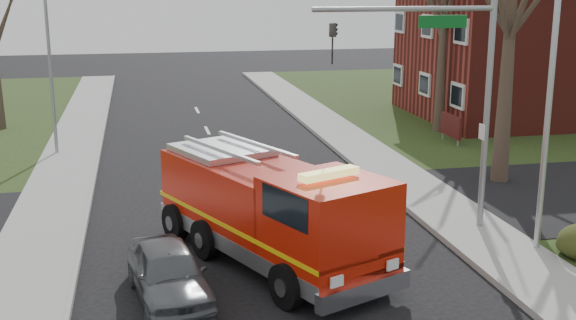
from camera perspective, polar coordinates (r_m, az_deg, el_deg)
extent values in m
plane|color=black|center=(19.04, -1.01, -8.35)|extent=(120.00, 120.00, 0.00)
cube|color=gray|center=(21.00, 15.96, -6.53)|extent=(2.40, 80.00, 0.15)
cube|color=gray|center=(18.95, -20.00, -9.11)|extent=(2.40, 80.00, 0.15)
cube|color=maroon|center=(41.93, 20.53, 7.95)|extent=(15.00, 10.00, 7.00)
cube|color=silver|center=(38.62, 10.77, 5.90)|extent=(0.12, 1.40, 1.20)
cube|color=#481110|center=(33.45, 12.75, 2.68)|extent=(0.12, 2.00, 1.00)
cylinder|color=gray|center=(32.83, 13.28, 1.64)|extent=(0.08, 0.08, 0.90)
cylinder|color=gray|center=(34.25, 12.16, 2.20)|extent=(0.08, 0.08, 0.90)
cone|color=#3F3225|center=(26.62, 17.19, 10.69)|extent=(0.64, 0.64, 12.00)
cone|color=#3F3225|center=(35.39, 12.19, 10.41)|extent=(0.56, 0.56, 10.50)
cylinder|color=gray|center=(21.55, 15.42, 3.21)|extent=(0.18, 0.18, 6.80)
cylinder|color=gray|center=(20.16, 9.26, 11.70)|extent=(5.20, 0.14, 0.14)
cube|color=#0C591E|center=(20.59, 12.13, 10.64)|extent=(1.40, 0.06, 0.35)
imported|color=black|center=(19.55, 3.64, 10.76)|extent=(0.22, 0.18, 1.10)
cylinder|color=#B7BABF|center=(20.05, 19.94, 4.43)|extent=(0.16, 0.16, 8.40)
cylinder|color=gray|center=(31.73, -18.23, 6.49)|extent=(0.14, 0.14, 7.00)
cube|color=#B81808|center=(19.79, -3.48, -2.91)|extent=(4.32, 5.60, 2.03)
cube|color=#B81808|center=(16.91, 3.20, -5.36)|extent=(3.31, 3.31, 2.32)
cube|color=#B7BABF|center=(19.13, -1.58, -6.08)|extent=(5.35, 7.90, 0.43)
cube|color=#E5B20C|center=(18.96, -1.59, -4.57)|extent=(5.36, 7.91, 0.12)
cube|color=black|center=(15.91, 5.63, -3.91)|extent=(2.06, 0.98, 0.82)
cube|color=#E5D866|center=(16.52, 3.26, -1.09)|extent=(1.55, 0.93, 0.17)
cylinder|color=black|center=(16.54, -0.08, -9.93)|extent=(0.74, 1.11, 1.06)
cylinder|color=black|center=(18.00, 6.49, -7.98)|extent=(0.74, 1.11, 1.06)
cylinder|color=black|center=(20.95, -8.90, -4.87)|extent=(0.74, 1.11, 1.06)
cylinder|color=black|center=(22.12, -3.10, -3.70)|extent=(0.74, 1.11, 1.06)
imported|color=#54575B|center=(17.10, -9.40, -8.80)|extent=(2.13, 4.10, 1.33)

